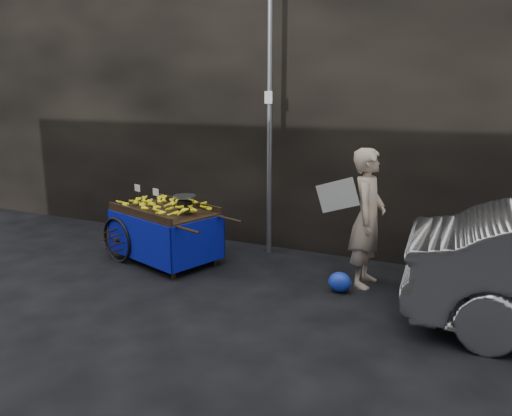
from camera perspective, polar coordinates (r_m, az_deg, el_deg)
The scene contains 6 objects.
ground at distance 6.98m, azimuth -5.15°, elevation -7.71°, with size 80.00×80.00×0.00m, color black.
building_wall at distance 8.72m, azimuth 5.72°, elevation 13.20°, with size 13.50×2.00×5.00m.
street_pole at distance 7.56m, azimuth 1.58°, elevation 9.54°, with size 0.12×0.10×4.00m.
banana_cart at distance 7.51m, azimuth -10.62°, elevation -0.79°, with size 2.28×1.53×1.14m.
vendor at distance 6.55m, azimuth 12.63°, elevation -1.13°, with size 0.86×0.66×1.80m.
plastic_bag at distance 6.46m, azimuth 9.56°, elevation -8.36°, with size 0.29×0.23×0.26m, color #1A34C3.
Camera 1 is at (3.34, -5.61, 2.47)m, focal length 35.00 mm.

